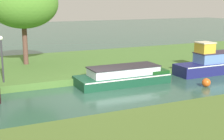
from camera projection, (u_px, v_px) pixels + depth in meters
ground_plane at (98, 93)px, 17.12m from camera, size 120.00×120.00×0.00m
riverbank_far at (61, 66)px, 23.28m from camera, size 72.00×10.00×0.40m
forest_barge at (124, 76)px, 18.96m from camera, size 5.53×2.06×1.07m
willow_tree_left at (23, 4)px, 21.78m from camera, size 4.77×3.90×5.96m
lamp_post at (2, 53)px, 17.42m from camera, size 0.24×0.24×2.57m
channel_buoy at (206, 83)px, 18.34m from camera, size 0.49×0.49×0.49m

